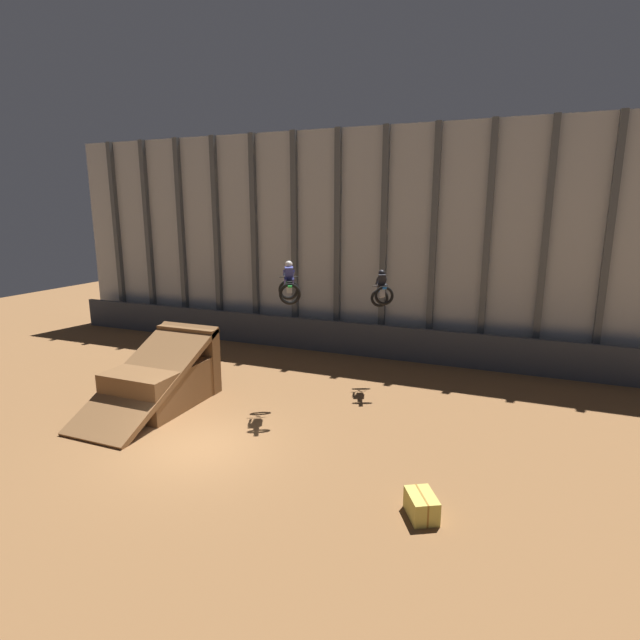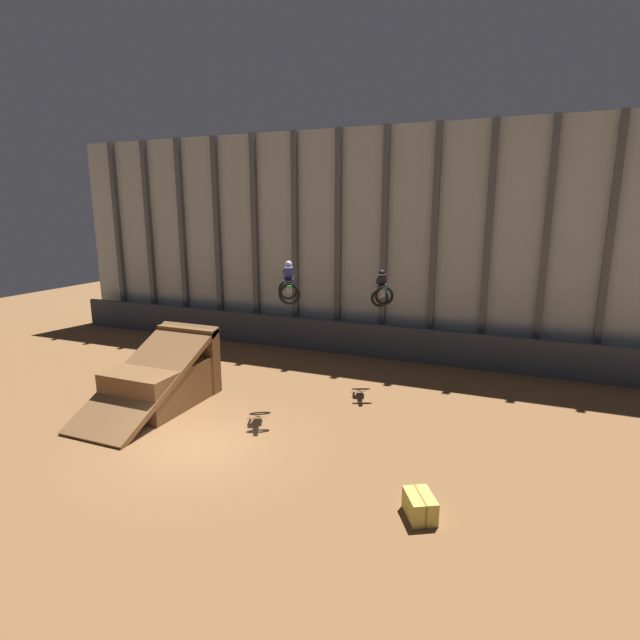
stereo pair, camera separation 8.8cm
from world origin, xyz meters
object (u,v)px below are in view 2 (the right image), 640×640
object	(u,v)px
rider_bike_right_air	(382,291)
traffic_cone_near_ramp	(210,363)
dirt_ramp	(165,378)
hay_bale_trackside	(420,506)
rider_bike_left_air	(289,285)

from	to	relation	value
rider_bike_right_air	traffic_cone_near_ramp	bearing A→B (deg)	165.83
dirt_ramp	hay_bale_trackside	world-z (taller)	dirt_ramp
rider_bike_right_air	hay_bale_trackside	bearing A→B (deg)	-90.48
dirt_ramp	rider_bike_left_air	size ratio (longest dim) A/B	3.10
rider_bike_left_air	rider_bike_right_air	distance (m)	4.18
dirt_ramp	hay_bale_trackside	size ratio (longest dim) A/B	5.01
dirt_ramp	traffic_cone_near_ramp	size ratio (longest dim) A/B	9.31
dirt_ramp	rider_bike_right_air	size ratio (longest dim) A/B	3.01
rider_bike_right_air	traffic_cone_near_ramp	world-z (taller)	rider_bike_right_air
traffic_cone_near_ramp	hay_bale_trackside	size ratio (longest dim) A/B	0.54
rider_bike_right_air	hay_bale_trackside	size ratio (longest dim) A/B	1.67
rider_bike_left_air	traffic_cone_near_ramp	world-z (taller)	rider_bike_left_air
dirt_ramp	traffic_cone_near_ramp	xyz separation A→B (m)	(-0.69, 3.78, -0.63)
rider_bike_right_air	dirt_ramp	bearing A→B (deg)	-166.73
dirt_ramp	traffic_cone_near_ramp	bearing A→B (deg)	100.30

